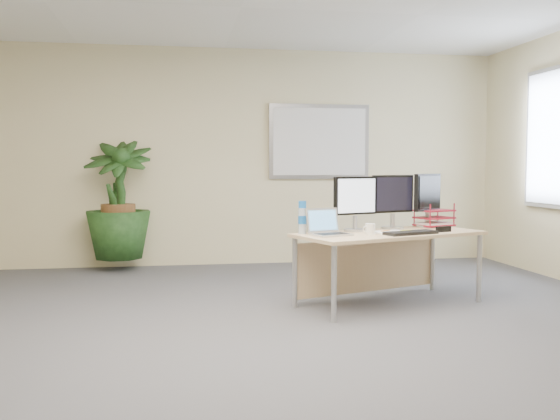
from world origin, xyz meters
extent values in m
plane|color=#4C4C51|center=(0.00, 0.00, 0.00)|extent=(8.00, 8.00, 0.00)
cube|color=beige|center=(0.00, 4.00, 1.35)|extent=(7.00, 0.04, 2.70)
cube|color=#A4A4A8|center=(1.20, 3.97, 1.55)|extent=(1.30, 0.03, 0.95)
cube|color=silver|center=(1.20, 3.95, 1.55)|extent=(1.20, 0.01, 0.85)
cube|color=silver|center=(3.45, 2.30, 1.55)|extent=(0.01, 1.20, 1.45)
cube|color=#D8B27F|center=(1.26, 1.44, 0.63)|extent=(1.83, 1.23, 0.03)
cube|color=#D8B27F|center=(1.15, 1.75, 0.31)|extent=(1.51, 0.55, 0.50)
cylinder|color=#AEAFB3|center=(0.61, 0.89, 0.31)|extent=(0.04, 0.04, 0.62)
cylinder|color=#AEAFB3|center=(2.11, 1.42, 0.31)|extent=(0.04, 0.04, 0.62)
cylinder|color=#AEAFB3|center=(0.41, 1.46, 0.31)|extent=(0.04, 0.04, 0.62)
cylinder|color=#AEAFB3|center=(1.90, 1.99, 0.31)|extent=(0.04, 0.04, 0.62)
imported|color=#153312|center=(-1.29, 3.70, 0.75)|extent=(0.97, 0.97, 1.50)
cylinder|color=#AEAFB3|center=(0.98, 1.59, 0.66)|extent=(0.20, 0.20, 0.02)
cylinder|color=#AEAFB3|center=(0.98, 1.59, 0.73)|extent=(0.04, 0.04, 0.12)
cube|color=black|center=(0.98, 1.59, 0.97)|extent=(0.43, 0.19, 0.34)
cube|color=silver|center=(0.99, 1.56, 0.97)|extent=(0.38, 0.14, 0.30)
cylinder|color=#AEAFB3|center=(1.39, 1.73, 0.66)|extent=(0.21, 0.21, 0.02)
cylinder|color=#AEAFB3|center=(1.39, 1.73, 0.73)|extent=(0.04, 0.04, 0.12)
cube|color=black|center=(1.39, 1.73, 0.98)|extent=(0.44, 0.19, 0.35)
cube|color=black|center=(1.40, 1.71, 0.98)|extent=(0.39, 0.14, 0.31)
cylinder|color=#AEAFB3|center=(1.79, 1.87, 0.66)|extent=(0.21, 0.21, 0.02)
cylinder|color=#AEAFB3|center=(1.79, 1.87, 0.73)|extent=(0.04, 0.04, 0.13)
cube|color=black|center=(1.79, 1.87, 0.98)|extent=(0.38, 0.33, 0.36)
cube|color=black|center=(1.81, 1.85, 0.98)|extent=(0.32, 0.27, 0.31)
cube|color=silver|center=(0.68, 1.27, 0.66)|extent=(0.37, 0.31, 0.02)
cube|color=black|center=(0.68, 1.26, 0.67)|extent=(0.30, 0.22, 0.00)
cube|color=silver|center=(0.64, 1.40, 0.77)|extent=(0.32, 0.16, 0.21)
cube|color=#58A0E3|center=(0.64, 1.39, 0.77)|extent=(0.27, 0.13, 0.17)
cube|color=black|center=(1.39, 1.26, 0.66)|extent=(0.52, 0.32, 0.03)
cylinder|color=white|center=(1.04, 1.31, 0.70)|extent=(0.08, 0.08, 0.09)
torus|color=white|center=(0.99, 1.31, 0.70)|extent=(0.07, 0.03, 0.06)
cube|color=white|center=(1.25, 1.40, 0.66)|extent=(0.34, 0.29, 0.01)
cylinder|color=orange|center=(1.22, 1.44, 0.66)|extent=(0.11, 0.08, 0.01)
cylinder|color=#F9F81A|center=(1.42, 1.47, 0.66)|extent=(0.12, 0.05, 0.02)
cylinder|color=#AFC0CD|center=(0.47, 1.45, 0.76)|extent=(0.07, 0.07, 0.23)
cylinder|color=blue|center=(0.47, 1.45, 0.90)|extent=(0.07, 0.07, 0.06)
cylinder|color=blue|center=(0.47, 1.45, 0.77)|extent=(0.07, 0.07, 0.07)
cube|color=maroon|center=(1.87, 1.89, 0.66)|extent=(0.40, 0.35, 0.02)
cube|color=maroon|center=(1.87, 1.89, 0.74)|extent=(0.40, 0.35, 0.02)
cube|color=maroon|center=(1.87, 1.89, 0.81)|extent=(0.40, 0.35, 0.02)
cube|color=white|center=(1.87, 1.89, 0.68)|extent=(0.36, 0.31, 0.02)
cube|color=black|center=(1.75, 1.40, 0.67)|extent=(0.16, 0.09, 0.05)
camera|label=1|loc=(-0.61, -3.83, 1.23)|focal=40.00mm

